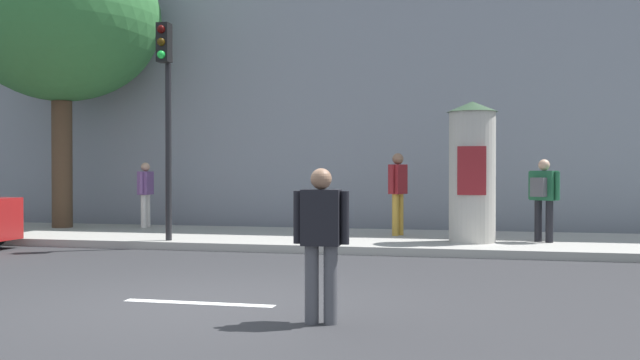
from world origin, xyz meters
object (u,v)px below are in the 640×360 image
pedestrian_in_light_jacket (322,232)px  street_tree (61,19)px  pedestrian_near_pole (543,193)px  pedestrian_tallest (398,187)px  traffic_light (166,95)px  poster_column (472,171)px  pedestrian_with_bag (145,189)px

pedestrian_in_light_jacket → street_tree: bearing=134.5°
street_tree → pedestrian_near_pole: bearing=-5.8°
pedestrian_near_pole → pedestrian_tallest: bearing=164.6°
traffic_light → poster_column: (5.77, 1.09, -1.47)m
poster_column → street_tree: 10.37m
street_tree → pedestrian_near_pole: street_tree is taller
poster_column → pedestrian_near_pole: bearing=12.3°
poster_column → street_tree: bearing=171.8°
traffic_light → poster_column: traffic_light is taller
street_tree → pedestrian_in_light_jacket: bearing=-45.5°
street_tree → pedestrian_tallest: (8.07, -0.31, -3.97)m
traffic_light → pedestrian_in_light_jacket: size_ratio=2.72×
traffic_light → street_tree: street_tree is taller
street_tree → pedestrian_with_bag: size_ratio=4.50×
pedestrian_with_bag → traffic_light: bearing=-57.1°
traffic_light → pedestrian_tallest: bearing=27.2°
street_tree → traffic_light: bearing=-32.9°
street_tree → poster_column: bearing=-8.2°
poster_column → pedestrian_with_bag: bearing=166.2°
poster_column → pedestrian_with_bag: 7.95m
traffic_light → pedestrian_tallest: traffic_light is taller
traffic_light → pedestrian_tallest: 5.09m
pedestrian_near_pole → pedestrian_with_bag: pedestrian_near_pole is taller
pedestrian_in_light_jacket → pedestrian_with_bag: bearing=125.5°
poster_column → pedestrian_with_bag: poster_column is taller
pedestrian_near_pole → pedestrian_with_bag: 9.17m
pedestrian_in_light_jacket → pedestrian_near_pole: size_ratio=0.98×
pedestrian_in_light_jacket → pedestrian_tallest: pedestrian_tallest is taller
traffic_light → pedestrian_in_light_jacket: (4.46, -5.97, -2.07)m
street_tree → pedestrian_with_bag: street_tree is taller
traffic_light → street_tree: 5.06m
pedestrian_with_bag → poster_column: bearing=-13.8°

